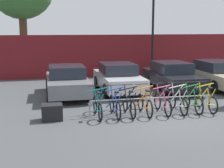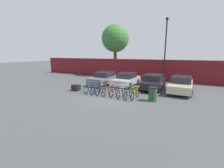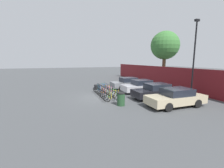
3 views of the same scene
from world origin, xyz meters
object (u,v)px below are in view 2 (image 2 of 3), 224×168
car_black (153,82)px  lamp_post (165,48)px  bike_rack (111,89)px  bicycle_pink (114,92)px  bicycle_blue (96,89)px  bicycle_orange (107,91)px  bicycle_green (128,93)px  bicycle_yellow (135,94)px  car_grey (104,78)px  tree_behind_hoarding (115,39)px  trash_bin (153,94)px  cargo_crate (76,88)px  bicycle_white (121,92)px  bicycle_teal (90,88)px  bicycle_black (101,90)px  car_beige (181,84)px  car_silver (126,80)px

car_black → lamp_post: lamp_post is taller
bike_rack → bicycle_pink: bearing=-23.7°
bicycle_blue → bicycle_orange: size_ratio=1.00×
bicycle_green → bicycle_yellow: bearing=-1.8°
bicycle_yellow → car_grey: car_grey is taller
car_black → tree_behind_hoarding: size_ratio=0.56×
lamp_post → trash_bin: lamp_post is taller
bicycle_orange → lamp_post: bearing=70.5°
bicycle_green → trash_bin: bearing=4.0°
bicycle_orange → bicycle_pink: same height
bicycle_yellow → lamp_post: size_ratio=0.24×
bicycle_yellow → car_black: bearing=83.9°
bicycle_blue → cargo_crate: size_ratio=2.44×
bicycle_white → cargo_crate: bearing=176.9°
bicycle_white → cargo_crate: bicycle_white is taller
bicycle_teal → bicycle_black: 1.14m
bicycle_yellow → bicycle_blue: bearing=178.9°
bicycle_teal → car_beige: 8.13m
bicycle_pink → bicycle_white: bearing=-3.2°
bicycle_pink → car_silver: (-0.69, 4.12, 0.31)m
bicycle_pink → car_grey: (-3.21, 3.72, 0.31)m
bike_rack → car_silver: car_silver is taller
bicycle_blue → bicycle_green: size_ratio=1.00×
car_grey → car_black: 5.32m
bicycle_green → cargo_crate: (-5.19, -0.02, -0.10)m
bicycle_orange → car_silver: bearing=91.9°
bicycle_black → car_beige: size_ratio=0.37×
bicycle_yellow → lamp_post: lamp_post is taller
trash_bin → bicycle_teal: bearing=-178.0°
bicycle_teal → bicycle_black: size_ratio=1.00×
bicycle_white → trash_bin: bearing=1.1°
car_beige → tree_behind_hoarding: size_ratio=0.59×
bicycle_yellow → car_beige: (2.86, 4.07, 0.31)m
bicycle_orange → cargo_crate: bicycle_orange is taller
bike_rack → bicycle_yellow: bearing=-4.1°
car_grey → car_beige: bearing=2.6°
bicycle_blue → tree_behind_hoarding: bearing=111.4°
bicycle_black → bicycle_pink: same height
bicycle_black → car_beige: car_beige is taller
bicycle_white → cargo_crate: 4.61m
cargo_crate → bicycle_white: bearing=0.2°
car_beige → trash_bin: 4.19m
bicycle_orange → car_beige: car_beige is taller
bike_rack → car_black: size_ratio=1.08×
bicycle_white → car_black: car_black is taller
bicycle_teal → lamp_post: lamp_post is taller
bicycle_blue → cargo_crate: 2.21m
bicycle_teal → cargo_crate: bearing=-176.7°
bike_rack → bicycle_white: (0.94, -0.15, -0.12)m
bicycle_teal → bicycle_orange: bearing=2.6°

